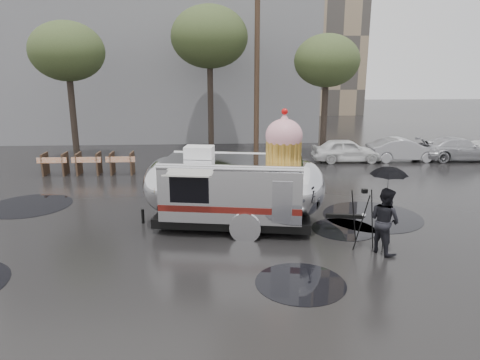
{
  "coord_description": "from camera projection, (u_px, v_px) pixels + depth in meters",
  "views": [
    {
      "loc": [
        0.12,
        -9.42,
        4.61
      ],
      "look_at": [
        0.89,
        2.82,
        1.46
      ],
      "focal_mm": 32.0,
      "sensor_mm": 36.0,
      "label": 1
    }
  ],
  "objects": [
    {
      "name": "ground",
      "position": [
        210.0,
        269.0,
        10.24
      ],
      "size": [
        120.0,
        120.0,
        0.0
      ],
      "primitive_type": "plane",
      "color": "black",
      "rests_on": "ground"
    },
    {
      "name": "puddles",
      "position": [
        185.0,
        233.0,
        12.46
      ],
      "size": [
        14.66,
        8.76,
        0.01
      ],
      "color": "black",
      "rests_on": "ground"
    },
    {
      "name": "grey_building",
      "position": [
        156.0,
        44.0,
        31.58
      ],
      "size": [
        22.0,
        12.0,
        13.0
      ],
      "primitive_type": "cube",
      "color": "slate",
      "rests_on": "ground"
    },
    {
      "name": "utility_pole",
      "position": [
        257.0,
        70.0,
        22.78
      ],
      "size": [
        1.6,
        0.28,
        9.0
      ],
      "color": "#473323",
      "rests_on": "ground"
    },
    {
      "name": "tree_left",
      "position": [
        67.0,
        52.0,
        21.02
      ],
      "size": [
        3.64,
        3.64,
        6.95
      ],
      "color": "#382D26",
      "rests_on": "ground"
    },
    {
      "name": "tree_mid",
      "position": [
        209.0,
        38.0,
        23.16
      ],
      "size": [
        4.2,
        4.2,
        8.03
      ],
      "color": "#382D26",
      "rests_on": "ground"
    },
    {
      "name": "tree_right",
      "position": [
        327.0,
        61.0,
        21.91
      ],
      "size": [
        3.36,
        3.36,
        6.42
      ],
      "color": "#382D26",
      "rests_on": "ground"
    },
    {
      "name": "barricade_row",
      "position": [
        89.0,
        163.0,
        19.41
      ],
      "size": [
        4.3,
        0.8,
        1.0
      ],
      "color": "#473323",
      "rests_on": "ground"
    },
    {
      "name": "parked_cars",
      "position": [
        436.0,
        147.0,
        22.38
      ],
      "size": [
        13.2,
        1.9,
        1.5
      ],
      "color": "silver",
      "rests_on": "ground"
    },
    {
      "name": "airstream_trailer",
      "position": [
        236.0,
        186.0,
        12.68
      ],
      "size": [
        6.71,
        2.98,
        3.65
      ],
      "rotation": [
        0.0,
        0.0,
        -0.17
      ],
      "color": "silver",
      "rests_on": "ground"
    },
    {
      "name": "person_right",
      "position": [
        385.0,
        221.0,
        10.97
      ],
      "size": [
        0.78,
        0.95,
        1.74
      ],
      "primitive_type": "imported",
      "rotation": [
        0.0,
        0.0,
        2.02
      ],
      "color": "black",
      "rests_on": "ground"
    },
    {
      "name": "umbrella_black",
      "position": [
        388.0,
        180.0,
        10.71
      ],
      "size": [
        1.14,
        1.14,
        2.33
      ],
      "color": "black",
      "rests_on": "ground"
    },
    {
      "name": "tripod",
      "position": [
        363.0,
        212.0,
        11.29
      ],
      "size": [
        0.61,
        0.67,
        1.62
      ],
      "rotation": [
        0.0,
        0.0,
        0.09
      ],
      "color": "black",
      "rests_on": "ground"
    }
  ]
}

